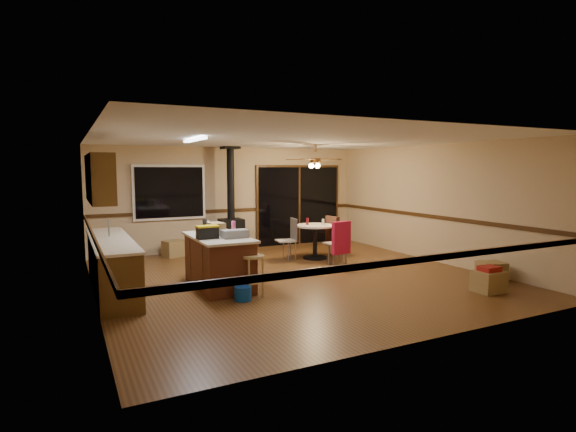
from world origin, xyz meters
TOP-DOWN VIEW (x-y plane):
  - floor at (0.00, 0.00)m, footprint 7.00×7.00m
  - ceiling at (0.00, 0.00)m, footprint 7.00×7.00m
  - wall_back at (0.00, 3.50)m, footprint 7.00×0.00m
  - wall_front at (0.00, -3.50)m, footprint 7.00×0.00m
  - wall_left at (-3.50, 0.00)m, footprint 0.00×7.00m
  - wall_right at (3.50, 0.00)m, footprint 0.00×7.00m
  - chair_rail at (0.00, 0.00)m, footprint 7.00×7.00m
  - window at (-1.60, 3.45)m, footprint 1.72×0.10m
  - sliding_door at (1.90, 3.45)m, footprint 2.52×0.10m
  - lower_cabinets at (-3.20, 0.50)m, footprint 0.60×3.00m
  - countertop at (-3.20, 0.50)m, footprint 0.64×3.04m
  - upper_cabinets at (-3.33, 0.70)m, footprint 0.35×2.00m
  - kitchen_island at (-1.50, 0.00)m, footprint 0.88×1.68m
  - wood_stove at (-0.20, 3.05)m, footprint 0.55×0.50m
  - ceiling_fan at (1.26, 1.42)m, footprint 0.24×0.24m
  - fluorescent_strip at (-1.80, 0.30)m, footprint 0.10×1.20m
  - toolbox_grey at (-1.31, -0.32)m, footprint 0.43×0.24m
  - toolbox_black at (-1.75, -0.20)m, footprint 0.35×0.20m
  - toolbox_yellow_lid at (-1.75, -0.20)m, footprint 0.37×0.21m
  - box_on_island at (-1.50, 0.13)m, footprint 0.27×0.35m
  - bottle_dark at (-1.65, 0.29)m, footprint 0.09×0.09m
  - bottle_pink at (-1.18, 0.12)m, footprint 0.09×0.09m
  - bottle_white at (-1.49, 0.66)m, footprint 0.07×0.07m
  - bar_stool at (-1.17, -0.78)m, footprint 0.41×0.41m
  - blue_bucket at (-1.42, -0.96)m, footprint 0.33×0.33m
  - dining_table at (1.26, 1.42)m, footprint 0.89×0.89m
  - glass_red at (1.11, 1.52)m, footprint 0.08×0.08m
  - glass_cream at (1.44, 1.37)m, footprint 0.07×0.07m
  - chair_left at (0.66, 1.51)m, footprint 0.46×0.45m
  - chair_near at (1.37, 0.54)m, footprint 0.46×0.50m
  - chair_right at (1.77, 1.46)m, footprint 0.48×0.44m
  - box_under_window at (-1.60, 3.10)m, footprint 0.57×0.51m
  - box_corner_a at (2.45, -2.34)m, footprint 0.48×0.41m
  - box_corner_b at (3.10, -1.86)m, footprint 0.53×0.48m
  - box_small_red at (2.45, -2.34)m, footprint 0.32×0.27m

SIDE VIEW (x-z plane):
  - floor at x=0.00m, z-range 0.00..0.00m
  - blue_bucket at x=-1.42m, z-range 0.00..0.22m
  - box_corner_a at x=2.45m, z-range 0.00..0.36m
  - box_corner_b at x=3.10m, z-range 0.00..0.36m
  - box_under_window at x=-1.60m, z-range 0.00..0.38m
  - bar_stool at x=-1.17m, z-range 0.00..0.67m
  - box_small_red at x=2.45m, z-range 0.36..0.44m
  - lower_cabinets at x=-3.20m, z-range 0.00..0.86m
  - kitchen_island at x=-1.50m, z-range 0.00..0.90m
  - dining_table at x=1.26m, z-range 0.14..0.92m
  - chair_left at x=0.66m, z-range 0.33..0.85m
  - chair_near at x=1.37m, z-range 0.25..0.95m
  - chair_right at x=1.77m, z-range 0.25..0.95m
  - wood_stove at x=-0.20m, z-range -0.53..1.99m
  - glass_cream at x=1.44m, z-range 0.78..0.92m
  - glass_red at x=1.11m, z-range 0.78..0.94m
  - countertop at x=-3.20m, z-range 0.86..0.90m
  - toolbox_grey at x=-1.31m, z-range 0.90..1.03m
  - toolbox_black at x=-1.75m, z-range 0.90..1.09m
  - bottle_white at x=-1.49m, z-range 0.90..1.09m
  - chair_rail at x=0.00m, z-range 0.96..1.04m
  - box_on_island at x=-1.50m, z-range 0.90..1.12m
  - bottle_pink at x=-1.18m, z-range 0.90..1.13m
  - bottle_dark at x=-1.65m, z-range 0.90..1.17m
  - sliding_door at x=1.90m, z-range 0.00..2.10m
  - toolbox_yellow_lid at x=-1.75m, z-range 1.09..1.12m
  - wall_back at x=0.00m, z-range -2.20..4.80m
  - wall_front at x=0.00m, z-range -2.20..4.80m
  - wall_left at x=-3.50m, z-range -2.20..4.80m
  - wall_right at x=3.50m, z-range -2.20..4.80m
  - window at x=-1.60m, z-range 0.84..2.16m
  - upper_cabinets at x=-3.33m, z-range 1.50..2.30m
  - ceiling_fan at x=1.26m, z-range 1.94..2.49m
  - fluorescent_strip at x=-1.80m, z-range 2.54..2.58m
  - ceiling at x=0.00m, z-range 2.60..2.60m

